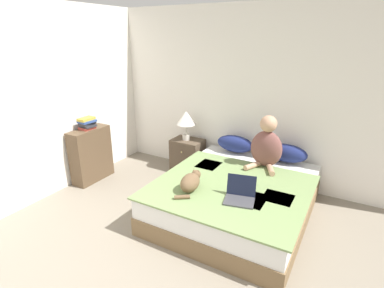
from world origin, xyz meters
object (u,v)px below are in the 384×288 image
at_px(cat_tabby, 191,182).
at_px(nightstand, 188,155).
at_px(book_stack_top, 87,123).
at_px(laptop_open, 240,195).
at_px(bookshelf, 91,155).
at_px(bed, 236,197).
at_px(pillow_near, 235,144).
at_px(table_lamp, 186,119).
at_px(pillow_far, 286,153).
at_px(person_sitting, 266,145).

xyz_separation_m(cat_tabby, nightstand, (-0.82, 1.32, -0.31)).
xyz_separation_m(cat_tabby, book_stack_top, (-1.93, 0.30, 0.33)).
xyz_separation_m(laptop_open, book_stack_top, (-2.49, 0.23, 0.38)).
bearing_deg(bookshelf, nightstand, 42.56).
bearing_deg(bed, pillow_near, 113.86).
distance_m(pillow_near, book_stack_top, 2.21).
relative_size(table_lamp, book_stack_top, 1.91).
bearing_deg(pillow_far, cat_tabby, -118.65).
relative_size(bed, laptop_open, 5.48).
xyz_separation_m(bed, table_lamp, (-1.21, 0.82, 0.64)).
bearing_deg(pillow_far, book_stack_top, -158.49).
distance_m(bookshelf, book_stack_top, 0.50).
xyz_separation_m(bed, pillow_far, (0.38, 0.86, 0.36)).
relative_size(nightstand, table_lamp, 1.13).
bearing_deg(person_sitting, bookshelf, -162.76).
distance_m(pillow_near, pillow_far, 0.76).
bearing_deg(laptop_open, bookshelf, 161.51).
relative_size(pillow_near, table_lamp, 1.19).
bearing_deg(laptop_open, table_lamp, 125.19).
bearing_deg(pillow_near, pillow_far, 0.00).
bearing_deg(laptop_open, person_sitting, 78.58).
bearing_deg(table_lamp, pillow_near, 2.55).
xyz_separation_m(pillow_near, pillow_far, (0.76, 0.00, 0.00)).
relative_size(person_sitting, nightstand, 1.31).
distance_m(pillow_far, bookshelf, 2.88).
bearing_deg(table_lamp, cat_tabby, -57.45).
height_order(cat_tabby, laptop_open, laptop_open).
distance_m(bed, cat_tabby, 0.70).
bearing_deg(pillow_near, bookshelf, -151.07).
xyz_separation_m(pillow_near, nightstand, (-0.80, -0.04, -0.33)).
distance_m(pillow_far, nightstand, 1.59).
height_order(cat_tabby, book_stack_top, book_stack_top).
height_order(pillow_far, nightstand, pillow_far).
height_order(pillow_near, person_sitting, person_sitting).
distance_m(bed, pillow_far, 1.01).
xyz_separation_m(cat_tabby, laptop_open, (0.56, 0.07, -0.05)).
relative_size(bed, table_lamp, 4.26).
height_order(pillow_near, nightstand, pillow_near).
bearing_deg(bookshelf, pillow_near, 28.93).
bearing_deg(laptop_open, nightstand, 124.72).
bearing_deg(laptop_open, cat_tabby, 173.89).
distance_m(pillow_near, laptop_open, 1.41).
distance_m(bed, nightstand, 1.44).
bearing_deg(nightstand, book_stack_top, -137.62).
bearing_deg(bed, book_stack_top, -175.12).
bearing_deg(person_sitting, laptop_open, -88.24).
distance_m(laptop_open, bookshelf, 2.50).
relative_size(person_sitting, book_stack_top, 2.83).
height_order(pillow_near, cat_tabby, pillow_near).
bearing_deg(book_stack_top, cat_tabby, -8.95).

